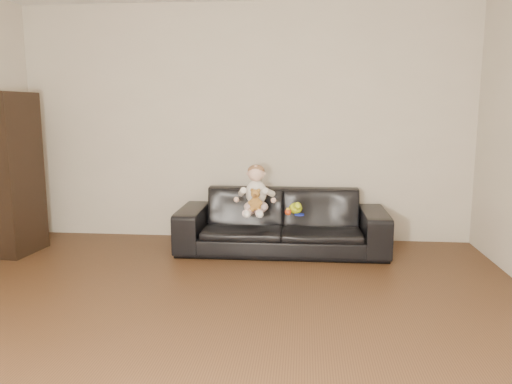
# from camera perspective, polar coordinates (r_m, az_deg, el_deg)

# --- Properties ---
(floor) EXTENTS (5.50, 5.50, 0.00)m
(floor) POSITION_cam_1_polar(r_m,az_deg,el_deg) (3.23, -7.40, -17.51)
(floor) COLOR #492E1A
(floor) RESTS_ON ground
(wall_back) EXTENTS (5.00, 0.00, 5.00)m
(wall_back) POSITION_cam_1_polar(r_m,az_deg,el_deg) (5.59, -1.34, 7.84)
(wall_back) COLOR beige
(wall_back) RESTS_ON ground
(sofa) EXTENTS (2.14, 0.85, 0.62)m
(sofa) POSITION_cam_1_polar(r_m,az_deg,el_deg) (5.18, 2.95, -3.34)
(sofa) COLOR black
(sofa) RESTS_ON floor
(cabinet) EXTENTS (0.45, 0.59, 1.62)m
(cabinet) POSITION_cam_1_polar(r_m,az_deg,el_deg) (5.60, -26.29, 1.85)
(cabinet) COLOR black
(cabinet) RESTS_ON floor
(shelf_item) EXTENTS (0.20, 0.26, 0.28)m
(shelf_item) POSITION_cam_1_polar(r_m,az_deg,el_deg) (5.56, -26.39, 5.59)
(shelf_item) COLOR silver
(shelf_item) RESTS_ON cabinet
(baby) EXTENTS (0.34, 0.42, 0.50)m
(baby) POSITION_cam_1_polar(r_m,az_deg,el_deg) (5.02, -0.02, -0.03)
(baby) COLOR #FDD6D6
(baby) RESTS_ON sofa
(teddy_bear) EXTENTS (0.13, 0.13, 0.22)m
(teddy_bear) POSITION_cam_1_polar(r_m,az_deg,el_deg) (4.88, -0.07, -0.92)
(teddy_bear) COLOR #A16E2E
(teddy_bear) RESTS_ON sofa
(toy_green) EXTENTS (0.16, 0.18, 0.11)m
(toy_green) POSITION_cam_1_polar(r_m,az_deg,el_deg) (5.06, 4.55, -1.87)
(toy_green) COLOR #B6D118
(toy_green) RESTS_ON sofa
(toy_rattle) EXTENTS (0.08, 0.08, 0.07)m
(toy_rattle) POSITION_cam_1_polar(r_m,az_deg,el_deg) (4.99, 3.68, -2.30)
(toy_rattle) COLOR red
(toy_rattle) RESTS_ON sofa
(toy_blue_disc) EXTENTS (0.12, 0.12, 0.01)m
(toy_blue_disc) POSITION_cam_1_polar(r_m,az_deg,el_deg) (5.01, 4.97, -2.58)
(toy_blue_disc) COLOR #1828C6
(toy_blue_disc) RESTS_ON sofa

